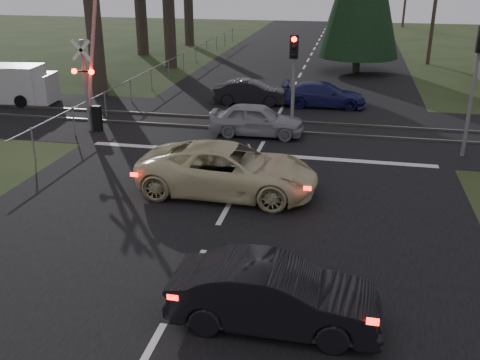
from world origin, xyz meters
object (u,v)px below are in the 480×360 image
(dark_hatchback, at_px, (274,295))
(blue_sedan, at_px, (324,95))
(traffic_signal_right, at_px, (479,67))
(silver_car, at_px, (257,120))
(crossing_signal, at_px, (91,83))
(white_van, at_px, (7,84))
(dark_car_far, at_px, (251,92))
(traffic_signal_center, at_px, (294,68))
(cream_coupe, at_px, (228,170))

(dark_hatchback, xyz_separation_m, blue_sedan, (-0.14, 17.83, -0.07))
(traffic_signal_right, xyz_separation_m, silver_car, (-7.98, 1.13, -2.65))
(crossing_signal, bearing_deg, dark_hatchback, -50.85)
(dark_hatchback, relative_size, white_van, 0.80)
(dark_hatchback, distance_m, dark_car_far, 18.00)
(traffic_signal_right, height_order, blue_sedan, traffic_signal_right)
(silver_car, xyz_separation_m, blue_sedan, (2.42, 5.46, -0.07))
(blue_sedan, height_order, dark_car_far, dark_car_far)
(dark_hatchback, distance_m, blue_sedan, 17.83)
(traffic_signal_right, height_order, dark_hatchback, traffic_signal_right)
(traffic_signal_center, relative_size, dark_hatchback, 1.01)
(traffic_signal_right, height_order, cream_coupe, traffic_signal_right)
(silver_car, xyz_separation_m, dark_car_far, (-1.25, 5.23, -0.06))
(silver_car, bearing_deg, blue_sedan, -24.88)
(traffic_signal_center, height_order, cream_coupe, traffic_signal_center)
(traffic_signal_center, distance_m, dark_hatchback, 12.67)
(traffic_signal_right, relative_size, dark_hatchback, 1.15)
(crossing_signal, distance_m, traffic_signal_right, 14.88)
(dark_car_far, distance_m, white_van, 12.38)
(traffic_signal_center, relative_size, dark_car_far, 1.12)
(crossing_signal, height_order, dark_hatchback, crossing_signal)
(crossing_signal, height_order, traffic_signal_right, crossing_signal)
(dark_hatchback, xyz_separation_m, dark_car_far, (-3.81, 17.59, -0.07))
(blue_sedan, bearing_deg, dark_car_far, 91.41)
(blue_sedan, bearing_deg, dark_hatchback, 178.26)
(traffic_signal_center, bearing_deg, white_van, 169.14)
(dark_car_far, height_order, white_van, white_van)
(crossing_signal, height_order, traffic_signal_center, crossing_signal)
(crossing_signal, bearing_deg, traffic_signal_center, 6.15)
(traffic_signal_right, bearing_deg, white_van, 169.28)
(traffic_signal_right, bearing_deg, silver_car, 171.95)
(crossing_signal, distance_m, silver_car, 7.03)
(traffic_signal_center, distance_m, dark_car_far, 6.22)
(cream_coupe, height_order, silver_car, cream_coupe)
(crossing_signal, distance_m, white_van, 7.63)
(silver_car, height_order, white_van, white_van)
(cream_coupe, relative_size, blue_sedan, 1.33)
(dark_car_far, bearing_deg, cream_coupe, -176.79)
(white_van, bearing_deg, silver_car, -19.48)
(dark_hatchback, bearing_deg, cream_coupe, 20.75)
(cream_coupe, relative_size, white_van, 1.08)
(traffic_signal_center, distance_m, white_van, 15.22)
(cream_coupe, distance_m, white_van, 16.36)
(blue_sedan, distance_m, dark_car_far, 3.68)
(silver_car, height_order, blue_sedan, silver_car)
(traffic_signal_right, distance_m, white_van, 21.90)
(white_van, bearing_deg, dark_car_far, 3.58)
(crossing_signal, height_order, dark_car_far, crossing_signal)
(traffic_signal_right, distance_m, dark_hatchback, 12.75)
(dark_car_far, bearing_deg, white_van, 96.64)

